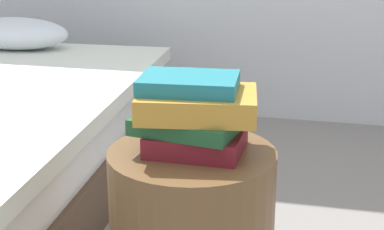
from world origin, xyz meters
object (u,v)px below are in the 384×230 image
book_forest (188,122)px  book_ochre (197,104)px  book_teal (189,83)px  book_maroon (196,141)px

book_forest → book_ochre: (0.02, -0.01, 0.05)m
book_forest → book_teal: 0.10m
book_forest → book_ochre: book_ochre is taller
book_maroon → book_ochre: (0.00, -0.00, 0.10)m
book_maroon → book_forest: bearing=170.6°
book_maroon → book_forest: (-0.02, 0.00, 0.05)m
book_forest → book_teal: bearing=-9.4°
book_ochre → book_teal: 0.05m
book_forest → book_maroon: bearing=-1.3°
book_maroon → book_forest: size_ratio=0.93×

